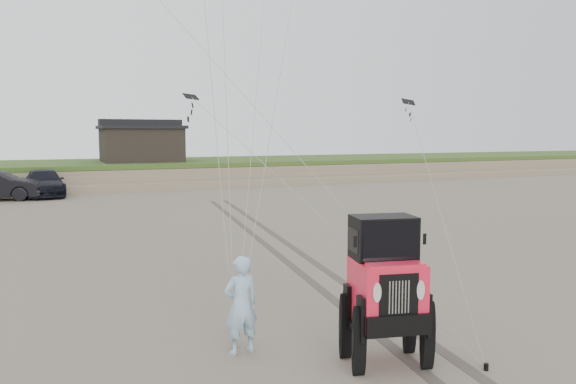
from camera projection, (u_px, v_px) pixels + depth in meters
name	position (u px, v px, depth m)	size (l,w,h in m)	color
ground	(361.00, 343.00, 10.63)	(160.00, 160.00, 0.00)	#6B6054
dune_ridge	(115.00, 173.00, 44.66)	(160.00, 14.25, 1.73)	#7A6B54
cabin	(141.00, 143.00, 44.76)	(6.40, 5.40, 3.35)	black
truck_c	(44.00, 183.00, 35.57)	(2.33, 5.72, 1.66)	black
jeep	(386.00, 306.00, 9.55)	(2.36, 5.47, 2.04)	#FF203D
man	(241.00, 305.00, 10.04)	(0.65, 0.43, 1.79)	#7EABC3
stake_main	(235.00, 345.00, 10.36)	(0.08, 0.08, 0.12)	black
stake_aux	(486.00, 367.00, 9.39)	(0.08, 0.08, 0.12)	black
tire_tracks	(287.00, 252.00, 18.71)	(5.22, 29.74, 0.01)	#4C443D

